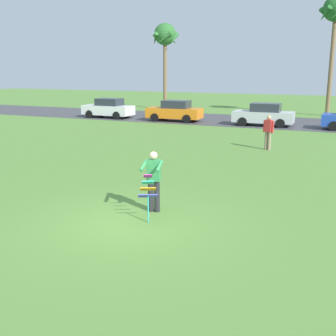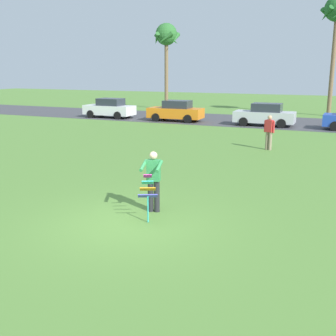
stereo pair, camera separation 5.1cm
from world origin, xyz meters
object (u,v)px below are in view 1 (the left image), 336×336
object	(u,v)px
parked_car_silver	(264,115)
palm_tree_left_near	(165,38)
person_kite_flyer	(154,179)
palm_tree_right_near	(336,15)
parked_car_white	(108,108)
person_walker_near	(268,131)
kite_held	(148,191)
parked_car_orange	(175,111)

from	to	relation	value
parked_car_silver	palm_tree_left_near	distance (m)	15.82
person_kite_flyer	palm_tree_right_near	size ratio (longest dim) A/B	0.18
person_kite_flyer	parked_car_white	size ratio (longest dim) A/B	0.41
palm_tree_right_near	person_walker_near	xyz separation A→B (m)	(-1.80, -17.86, -7.36)
kite_held	parked_car_silver	size ratio (longest dim) A/B	0.28
person_walker_near	kite_held	bearing A→B (deg)	-95.17
parked_car_orange	parked_car_silver	size ratio (longest dim) A/B	1.00
person_kite_flyer	parked_car_orange	size ratio (longest dim) A/B	0.41
parked_car_orange	person_walker_near	distance (m)	12.65
palm_tree_left_near	person_walker_near	distance (m)	23.27
parked_car_silver	palm_tree_left_near	bearing A→B (deg)	142.48
kite_held	parked_car_white	distance (m)	24.69
parked_car_white	palm_tree_right_near	world-z (taller)	palm_tree_right_near
person_kite_flyer	parked_car_orange	bearing A→B (deg)	110.96
parked_car_white	parked_car_silver	world-z (taller)	same
kite_held	parked_car_white	bearing A→B (deg)	123.72
person_walker_near	parked_car_white	bearing A→B (deg)	148.39
palm_tree_left_near	person_walker_near	world-z (taller)	palm_tree_left_near
parked_car_orange	person_walker_near	xyz separation A→B (m)	(8.80, -9.08, 0.16)
person_kite_flyer	parked_car_silver	world-z (taller)	person_kite_flyer
parked_car_orange	person_walker_near	world-z (taller)	person_walker_near
parked_car_silver	palm_tree_right_near	xyz separation A→B (m)	(3.77, 8.78, 7.52)
parked_car_white	palm_tree_left_near	bearing A→B (deg)	82.30
parked_car_silver	person_kite_flyer	bearing A→B (deg)	-87.78
parked_car_white	parked_car_silver	xyz separation A→B (m)	(12.78, 0.00, 0.00)
kite_held	palm_tree_left_near	distance (m)	32.55
parked_car_orange	palm_tree_right_near	world-z (taller)	palm_tree_right_near
parked_car_white	parked_car_orange	xyz separation A→B (m)	(5.94, 0.00, 0.00)
parked_car_silver	parked_car_white	bearing A→B (deg)	-179.99
parked_car_silver	palm_tree_left_near	world-z (taller)	palm_tree_left_near
parked_car_white	palm_tree_left_near	size ratio (longest dim) A/B	0.51
parked_car_white	palm_tree_right_near	distance (m)	20.18
person_kite_flyer	palm_tree_right_near	distance (m)	29.71
kite_held	palm_tree_right_near	xyz separation A→B (m)	(2.84, 29.32, 7.47)
parked_car_silver	palm_tree_right_near	world-z (taller)	palm_tree_right_near
parked_car_silver	palm_tree_left_near	size ratio (longest dim) A/B	0.51
parked_car_orange	palm_tree_left_near	world-z (taller)	palm_tree_left_near
palm_tree_left_near	person_walker_near	xyz separation A→B (m)	(13.54, -17.97, -5.95)
parked_car_silver	palm_tree_right_near	size ratio (longest dim) A/B	0.43
parked_car_orange	parked_car_silver	distance (m)	6.83
person_walker_near	person_kite_flyer	bearing A→B (deg)	-96.35
parked_car_orange	parked_car_silver	xyz separation A→B (m)	(6.83, -0.00, 0.00)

